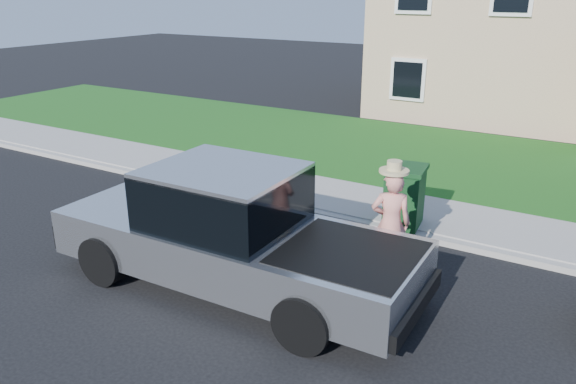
% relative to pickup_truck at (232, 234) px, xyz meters
% --- Properties ---
extents(ground, '(80.00, 80.00, 0.00)m').
position_rel_pickup_truck_xyz_m(ground, '(0.53, 0.51, -0.96)').
color(ground, black).
rests_on(ground, ground).
extents(curb, '(40.00, 0.20, 0.12)m').
position_rel_pickup_truck_xyz_m(curb, '(1.53, 3.41, -0.90)').
color(curb, gray).
rests_on(curb, ground).
extents(sidewalk, '(40.00, 2.00, 0.15)m').
position_rel_pickup_truck_xyz_m(sidewalk, '(1.53, 4.51, -0.89)').
color(sidewalk, gray).
rests_on(sidewalk, ground).
extents(lawn, '(40.00, 7.00, 0.10)m').
position_rel_pickup_truck_xyz_m(lawn, '(1.53, 9.01, -0.91)').
color(lawn, '#194A15').
rests_on(lawn, ground).
extents(house, '(14.00, 11.30, 6.85)m').
position_rel_pickup_truck_xyz_m(house, '(1.84, 16.89, 2.21)').
color(house, tan).
rests_on(house, ground).
extents(pickup_truck, '(6.33, 2.45, 2.06)m').
position_rel_pickup_truck_xyz_m(pickup_truck, '(0.00, 0.00, 0.00)').
color(pickup_truck, black).
rests_on(pickup_truck, ground).
extents(woman, '(0.80, 0.68, 2.05)m').
position_rel_pickup_truck_xyz_m(woman, '(2.04, 1.77, 0.01)').
color(woman, '#E1897B').
rests_on(woman, ground).
extents(trash_bin, '(0.86, 0.96, 1.24)m').
position_rel_pickup_truck_xyz_m(trash_bin, '(1.63, 3.61, -0.19)').
color(trash_bin, '#0F3717').
rests_on(trash_bin, sidewalk).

